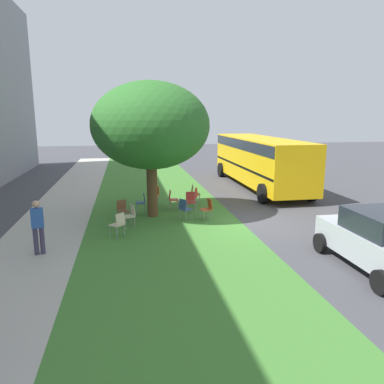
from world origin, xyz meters
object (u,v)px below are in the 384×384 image
chair_7 (172,198)px  chair_8 (154,194)px  chair_5 (194,192)px  chair_9 (194,195)px  parked_car (378,240)px  chair_10 (123,209)px  pedestrian_1 (38,225)px  chair_6 (142,201)px  chair_1 (191,200)px  chair_3 (118,223)px  school_bus (259,157)px  street_tree (151,126)px  chair_4 (130,214)px  chair_0 (185,208)px  chair_2 (207,208)px

chair_7 → chair_8: 1.33m
chair_5 → chair_9: size_ratio=1.00×
chair_9 → parked_car: bearing=-155.3°
chair_10 → pedestrian_1: size_ratio=0.52×
chair_6 → parked_car: (-7.24, -6.08, 0.32)m
chair_1 → chair_3: same height
chair_5 → chair_7: (-1.04, 1.21, 0.00)m
chair_1 → chair_7: bearing=55.4°
chair_10 → chair_8: bearing=-28.1°
chair_5 → school_bus: school_bus is taller
chair_7 → chair_8: (1.13, 0.71, 0.00)m
street_tree → chair_9: bearing=-56.7°
chair_8 → chair_10: bearing=151.9°
chair_3 → chair_6: size_ratio=1.00×
chair_3 → school_bus: 11.40m
chair_4 → chair_8: 3.75m
chair_0 → chair_9: bearing=-20.0°
chair_1 → pedestrian_1: (-4.23, 5.44, 0.41)m
chair_4 → chair_1: bearing=-54.4°
chair_8 → chair_10: same height
chair_0 → chair_2: bearing=-98.8°
street_tree → parked_car: 9.18m
chair_5 → chair_8: (0.09, 1.93, 0.00)m
parked_car → pedestrian_1: (2.80, 9.40, 0.09)m
parked_car → school_bus: bearing=-4.8°
chair_0 → chair_8: 3.11m
chair_4 → chair_8: size_ratio=1.00×
chair_1 → chair_9: bearing=-19.4°
chair_9 → chair_3: bearing=139.1°
chair_8 → chair_0: bearing=-161.5°
chair_3 → chair_10: 1.93m
chair_0 → chair_7: same height
chair_2 → chair_8: bearing=31.6°
chair_8 → chair_3: bearing=161.0°
chair_0 → chair_6: size_ratio=1.00×
chair_10 → school_bus: (6.05, -7.90, 1.24)m
parked_car → chair_2: bearing=32.3°
chair_10 → chair_3: bearing=175.8°
chair_3 → chair_4: 1.21m
chair_5 → chair_10: 4.32m
chair_6 → chair_9: same height
chair_2 → chair_7: 2.30m
chair_6 → chair_7: size_ratio=1.00×
school_bus → chair_8: bearing=117.1°
parked_car → school_bus: (11.97, -1.00, 0.92)m
pedestrian_1 → chair_6: bearing=-36.7°
chair_1 → chair_5: size_ratio=1.00×
chair_1 → chair_7: (0.52, 0.76, 0.00)m
pedestrian_1 → chair_1: bearing=-52.1°
street_tree → chair_8: (2.09, -0.24, -3.24)m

